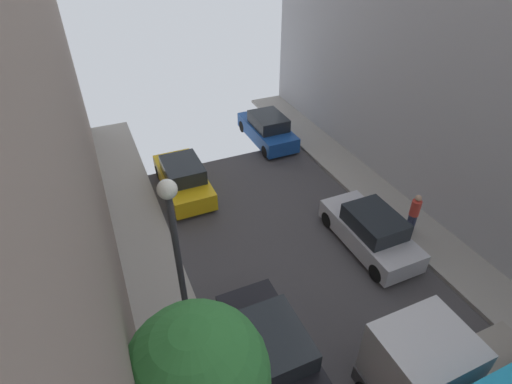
# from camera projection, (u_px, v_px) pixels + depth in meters

# --- Properties ---
(parked_car_left_2) EXTENTS (1.78, 4.20, 1.57)m
(parked_car_left_2) POSITION_uv_depth(u_px,v_px,m) (272.00, 349.00, 10.74)
(parked_car_left_2) COLOR black
(parked_car_left_2) RESTS_ON ground
(parked_car_left_3) EXTENTS (1.78, 4.20, 1.57)m
(parked_car_left_3) POSITION_uv_depth(u_px,v_px,m) (183.00, 178.00, 17.48)
(parked_car_left_3) COLOR gold
(parked_car_left_3) RESTS_ON ground
(parked_car_right_3) EXTENTS (1.78, 4.20, 1.57)m
(parked_car_right_3) POSITION_uv_depth(u_px,v_px,m) (371.00, 231.00, 14.64)
(parked_car_right_3) COLOR silver
(parked_car_right_3) RESTS_ON ground
(parked_car_right_4) EXTENTS (1.78, 4.20, 1.57)m
(parked_car_right_4) POSITION_uv_depth(u_px,v_px,m) (267.00, 129.00, 21.33)
(parked_car_right_4) COLOR #194799
(parked_car_right_4) RESTS_ON ground
(pedestrian) EXTENTS (0.40, 0.36, 1.72)m
(pedestrian) POSITION_uv_depth(u_px,v_px,m) (414.00, 213.00, 14.96)
(pedestrian) COLOR #2D334C
(pedestrian) RESTS_ON sidewalk_right
(street_tree_0) EXTENTS (2.58, 2.58, 5.03)m
(street_tree_0) POSITION_uv_depth(u_px,v_px,m) (197.00, 376.00, 6.85)
(street_tree_0) COLOR brown
(street_tree_0) RESTS_ON sidewalk_left
(lamp_post) EXTENTS (0.44, 0.44, 5.74)m
(lamp_post) POSITION_uv_depth(u_px,v_px,m) (177.00, 251.00, 9.27)
(lamp_post) COLOR #333338
(lamp_post) RESTS_ON sidewalk_left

